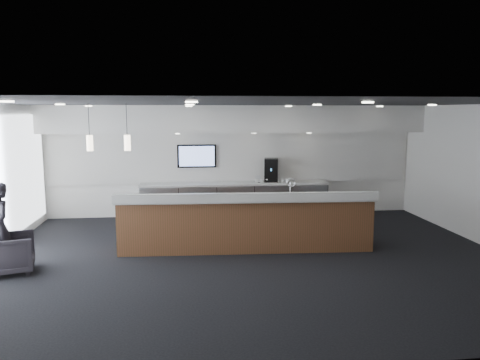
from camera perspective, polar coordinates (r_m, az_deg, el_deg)
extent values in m
plane|color=black|center=(9.27, 1.70, -9.52)|extent=(10.00, 10.00, 0.00)
cube|color=black|center=(8.82, 1.78, 9.35)|extent=(10.00, 8.00, 0.02)
cube|color=white|center=(12.87, -0.83, 2.35)|extent=(10.00, 0.02, 3.00)
cube|color=silver|center=(12.35, -0.63, 7.45)|extent=(10.00, 0.90, 0.70)
cube|color=silver|center=(12.83, -0.82, 2.78)|extent=(9.80, 0.06, 1.40)
cube|color=gray|center=(12.66, -0.66, -2.55)|extent=(5.00, 0.60, 0.90)
cube|color=silver|center=(12.58, -0.66, -0.42)|extent=(5.06, 0.66, 0.05)
cylinder|color=silver|center=(12.30, -9.82, -2.78)|extent=(0.60, 0.02, 0.02)
cylinder|color=silver|center=(12.28, -5.15, -2.71)|extent=(0.60, 0.02, 0.02)
cylinder|color=silver|center=(12.34, -0.51, -2.62)|extent=(0.60, 0.02, 0.02)
cylinder|color=silver|center=(12.49, 4.07, -2.51)|extent=(0.60, 0.02, 0.02)
cylinder|color=silver|center=(12.71, 8.51, -2.40)|extent=(0.60, 0.02, 0.02)
cube|color=black|center=(12.70, -5.29, 2.92)|extent=(1.05, 0.07, 0.62)
cube|color=blue|center=(12.66, -5.29, 2.90)|extent=(0.95, 0.01, 0.54)
cylinder|color=#FFE9C6|center=(9.61, -13.30, 4.58)|extent=(0.12, 0.12, 0.30)
cylinder|color=#FFE9C6|center=(9.72, -17.41, 4.46)|extent=(0.12, 0.12, 0.30)
cube|color=brown|center=(9.71, 0.72, -5.46)|extent=(5.19, 0.96, 1.05)
cube|color=silver|center=(9.60, 0.73, -2.25)|extent=(5.27, 1.05, 0.06)
cube|color=silver|center=(9.19, 0.93, -2.15)|extent=(5.24, 0.36, 0.18)
cylinder|color=silver|center=(9.78, 6.16, -1.08)|extent=(0.04, 0.04, 0.28)
torus|color=silver|center=(9.70, 6.25, -0.32)|extent=(0.19, 0.04, 0.19)
cube|color=black|center=(12.73, 3.82, 1.22)|extent=(0.43, 0.47, 0.64)
cube|color=silver|center=(12.56, 3.99, -0.30)|extent=(0.23, 0.12, 0.02)
cube|color=silver|center=(12.57, 2.19, 0.14)|extent=(0.15, 0.02, 0.20)
cube|color=silver|center=(12.59, 4.10, 0.17)|extent=(0.16, 0.05, 0.21)
imported|color=black|center=(9.32, -26.14, -8.05)|extent=(0.93, 0.92, 0.70)
imported|color=white|center=(12.72, 5.77, -0.03)|extent=(0.11, 0.11, 0.10)
imported|color=white|center=(12.69, 5.15, -0.04)|extent=(0.15, 0.15, 0.10)
imported|color=white|center=(12.66, 4.53, -0.05)|extent=(0.13, 0.13, 0.10)
imported|color=white|center=(12.64, 3.91, -0.06)|extent=(0.14, 0.14, 0.10)
imported|color=white|center=(12.61, 3.28, -0.07)|extent=(0.15, 0.15, 0.10)
imported|color=white|center=(12.59, 2.66, -0.08)|extent=(0.12, 0.12, 0.10)
imported|color=white|center=(12.57, 2.03, -0.09)|extent=(0.15, 0.15, 0.10)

